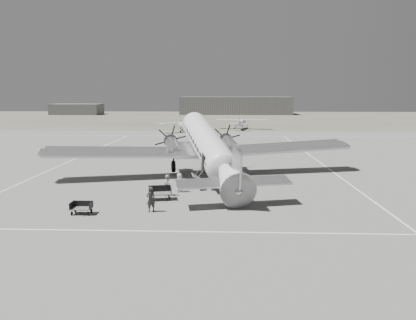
{
  "coord_description": "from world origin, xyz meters",
  "views": [
    {
      "loc": [
        0.56,
        -37.02,
        8.18
      ],
      "look_at": [
        -0.84,
        -1.16,
        2.2
      ],
      "focal_mm": 35.0,
      "sensor_mm": 36.0,
      "label": 1
    }
  ],
  "objects_px": {
    "shed_secondary": "(77,109)",
    "light_plane_left": "(187,127)",
    "hangar_main": "(235,106)",
    "passenger": "(180,183)",
    "dc3_airliner": "(209,149)",
    "light_plane_right": "(241,124)",
    "ramp_agent": "(168,185)",
    "baggage_cart_far": "(81,208)",
    "baggage_cart_near": "(160,193)",
    "ground_crew": "(151,199)"
  },
  "relations": [
    {
      "from": "light_plane_right",
      "to": "ground_crew",
      "type": "relative_size",
      "value": 6.74
    },
    {
      "from": "baggage_cart_near",
      "to": "passenger",
      "type": "xyz_separation_m",
      "value": [
        1.25,
        2.57,
        0.27
      ]
    },
    {
      "from": "dc3_airliner",
      "to": "light_plane_right",
      "type": "xyz_separation_m",
      "value": [
        5.35,
        54.05,
        -1.71
      ]
    },
    {
      "from": "hangar_main",
      "to": "passenger",
      "type": "xyz_separation_m",
      "value": [
        -8.1,
        -124.19,
        -2.52
      ]
    },
    {
      "from": "hangar_main",
      "to": "passenger",
      "type": "height_order",
      "value": "hangar_main"
    },
    {
      "from": "baggage_cart_near",
      "to": "ground_crew",
      "type": "relative_size",
      "value": 1.03
    },
    {
      "from": "baggage_cart_far",
      "to": "ramp_agent",
      "type": "bearing_deg",
      "value": 45.62
    },
    {
      "from": "dc3_airliner",
      "to": "light_plane_left",
      "type": "height_order",
      "value": "dc3_airliner"
    },
    {
      "from": "ground_crew",
      "to": "passenger",
      "type": "relative_size",
      "value": 1.14
    },
    {
      "from": "baggage_cart_far",
      "to": "passenger",
      "type": "relative_size",
      "value": 0.94
    },
    {
      "from": "dc3_airliner",
      "to": "light_plane_left",
      "type": "bearing_deg",
      "value": 83.96
    },
    {
      "from": "light_plane_left",
      "to": "baggage_cart_near",
      "type": "height_order",
      "value": "light_plane_left"
    },
    {
      "from": "dc3_airliner",
      "to": "baggage_cart_near",
      "type": "distance_m",
      "value": 8.72
    },
    {
      "from": "baggage_cart_far",
      "to": "baggage_cart_near",
      "type": "bearing_deg",
      "value": 39.8
    },
    {
      "from": "baggage_cart_near",
      "to": "light_plane_right",
      "type": "bearing_deg",
      "value": 69.94
    },
    {
      "from": "light_plane_right",
      "to": "light_plane_left",
      "type": "bearing_deg",
      "value": -136.03
    },
    {
      "from": "hangar_main",
      "to": "shed_secondary",
      "type": "distance_m",
      "value": 60.22
    },
    {
      "from": "dc3_airliner",
      "to": "passenger",
      "type": "bearing_deg",
      "value": -127.88
    },
    {
      "from": "shed_secondary",
      "to": "passenger",
      "type": "relative_size",
      "value": 11.48
    },
    {
      "from": "shed_secondary",
      "to": "ramp_agent",
      "type": "height_order",
      "value": "shed_secondary"
    },
    {
      "from": "shed_secondary",
      "to": "ground_crew",
      "type": "bearing_deg",
      "value": -67.98
    },
    {
      "from": "shed_secondary",
      "to": "baggage_cart_near",
      "type": "height_order",
      "value": "shed_secondary"
    },
    {
      "from": "dc3_airliner",
      "to": "passenger",
      "type": "xyz_separation_m",
      "value": [
        -2.25,
        -5.03,
        -2.18
      ]
    },
    {
      "from": "shed_secondary",
      "to": "ramp_agent",
      "type": "xyz_separation_m",
      "value": [
        51.1,
        -120.42,
        -1.15
      ]
    },
    {
      "from": "light_plane_left",
      "to": "baggage_cart_near",
      "type": "relative_size",
      "value": 6.23
    },
    {
      "from": "light_plane_right",
      "to": "shed_secondary",
      "type": "bearing_deg",
      "value": 143.87
    },
    {
      "from": "ramp_agent",
      "to": "light_plane_right",
      "type": "bearing_deg",
      "value": 13.19
    },
    {
      "from": "hangar_main",
      "to": "baggage_cart_far",
      "type": "bearing_deg",
      "value": -96.16
    },
    {
      "from": "light_plane_left",
      "to": "ground_crew",
      "type": "distance_m",
      "value": 56.88
    },
    {
      "from": "dc3_airliner",
      "to": "baggage_cart_far",
      "type": "xyz_separation_m",
      "value": [
        -8.26,
        -11.55,
        -2.54
      ]
    },
    {
      "from": "light_plane_right",
      "to": "baggage_cart_near",
      "type": "relative_size",
      "value": 6.55
    },
    {
      "from": "shed_secondary",
      "to": "baggage_cart_far",
      "type": "bearing_deg",
      "value": -69.94
    },
    {
      "from": "hangar_main",
      "to": "ramp_agent",
      "type": "distance_m",
      "value": 125.76
    },
    {
      "from": "light_plane_left",
      "to": "passenger",
      "type": "distance_m",
      "value": 51.19
    },
    {
      "from": "light_plane_left",
      "to": "baggage_cart_far",
      "type": "xyz_separation_m",
      "value": [
        -2.04,
        -57.55,
        -0.77
      ]
    },
    {
      "from": "light_plane_right",
      "to": "baggage_cart_near",
      "type": "height_order",
      "value": "light_plane_right"
    },
    {
      "from": "shed_secondary",
      "to": "light_plane_left",
      "type": "bearing_deg",
      "value": -54.88
    },
    {
      "from": "baggage_cart_far",
      "to": "passenger",
      "type": "xyz_separation_m",
      "value": [
        6.01,
        6.51,
        0.37
      ]
    },
    {
      "from": "light_plane_left",
      "to": "light_plane_right",
      "type": "bearing_deg",
      "value": 7.18
    },
    {
      "from": "light_plane_right",
      "to": "ramp_agent",
      "type": "bearing_deg",
      "value": -88.78
    },
    {
      "from": "hangar_main",
      "to": "baggage_cart_near",
      "type": "height_order",
      "value": "hangar_main"
    },
    {
      "from": "light_plane_left",
      "to": "light_plane_right",
      "type": "distance_m",
      "value": 14.09
    },
    {
      "from": "light_plane_right",
      "to": "passenger",
      "type": "bearing_deg",
      "value": -88.18
    },
    {
      "from": "shed_secondary",
      "to": "dc3_airliner",
      "type": "xyz_separation_m",
      "value": [
        54.16,
        -114.16,
        0.96
      ]
    },
    {
      "from": "passenger",
      "to": "light_plane_left",
      "type": "bearing_deg",
      "value": 6.6
    },
    {
      "from": "baggage_cart_far",
      "to": "ground_crew",
      "type": "distance_m",
      "value": 4.72
    },
    {
      "from": "light_plane_left",
      "to": "baggage_cart_near",
      "type": "distance_m",
      "value": 53.68
    },
    {
      "from": "light_plane_left",
      "to": "baggage_cart_near",
      "type": "bearing_deg",
      "value": -114.73
    },
    {
      "from": "dc3_airliner",
      "to": "ramp_agent",
      "type": "relative_size",
      "value": 18.38
    },
    {
      "from": "light_plane_right",
      "to": "baggage_cart_near",
      "type": "bearing_deg",
      "value": -89.01
    }
  ]
}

